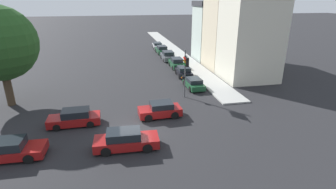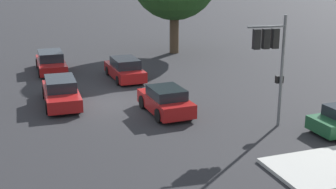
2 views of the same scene
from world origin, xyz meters
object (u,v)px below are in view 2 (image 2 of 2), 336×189
Objects in this scene: crossing_car_0 at (61,92)px; crossing_car_1 at (125,69)px; traffic_signal at (270,49)px; crossing_car_2 at (51,62)px; crossing_car_3 at (166,101)px.

crossing_car_0 reaches higher than crossing_car_1.
traffic_signal is 1.12× the size of crossing_car_2.
crossing_car_3 is at bearing 54.73° from traffic_signal.
crossing_car_1 is 0.93× the size of crossing_car_2.
crossing_car_0 is 5.90m from crossing_car_3.
crossing_car_0 is 1.19× the size of crossing_car_3.
crossing_car_1 is at bearing -0.86° from crossing_car_3.
crossing_car_3 is (7.46, 0.20, 0.01)m from crossing_car_1.
crossing_car_2 is at bearing 35.90° from traffic_signal.
traffic_signal reaches higher than crossing_car_0.
crossing_car_3 is at bearing 57.53° from crossing_car_0.
crossing_car_0 is 6.19m from crossing_car_1.
crossing_car_0 reaches higher than crossing_car_2.
traffic_signal is at bearing 31.35° from crossing_car_2.
crossing_car_0 is at bearing 130.13° from crossing_car_1.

